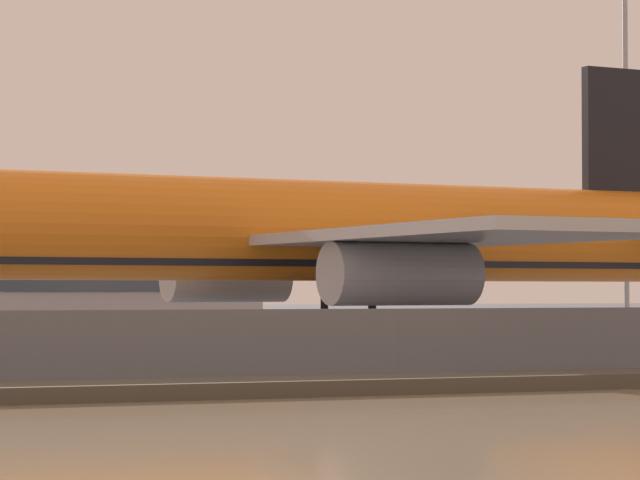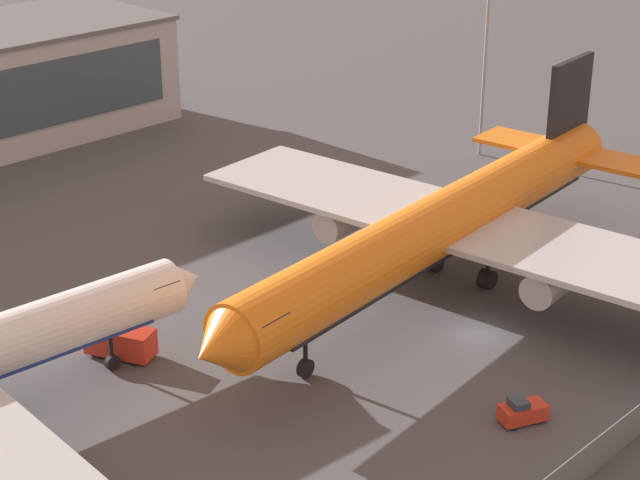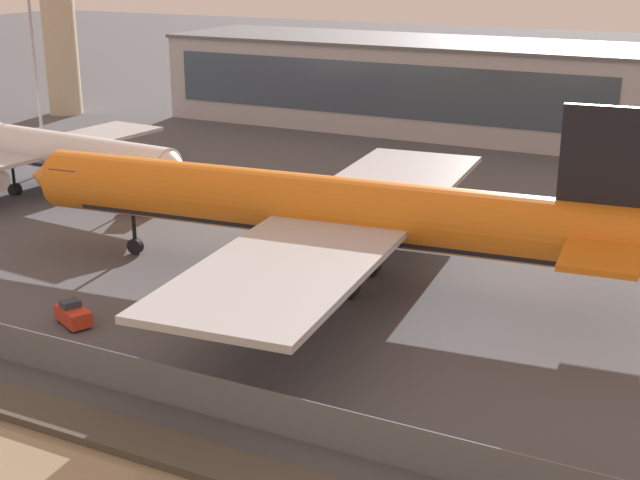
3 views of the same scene
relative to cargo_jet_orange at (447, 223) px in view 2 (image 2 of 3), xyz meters
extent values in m
plane|color=#4C4C51|center=(-4.58, -6.96, -6.05)|extent=(500.00, 500.00, 0.00)
cylinder|color=orange|center=(-0.88, -0.08, 0.22)|extent=(50.76, 9.97, 5.12)
cone|color=orange|center=(-27.41, -2.66, 0.22)|extent=(3.78, 5.17, 4.87)
cone|color=orange|center=(25.66, 2.49, 0.22)|extent=(3.76, 4.91, 4.61)
cube|color=#232D3D|center=(-24.00, -2.33, 0.86)|extent=(3.22, 4.61, 1.54)
cube|color=black|center=(-0.88, -0.08, -1.19)|extent=(43.13, 8.22, 0.92)
cube|color=#B7BABF|center=(2.81, -11.91, -0.42)|extent=(13.40, 25.20, 0.51)
cube|color=#B7BABF|center=(0.47, 12.22, -0.42)|extent=(13.40, 25.20, 0.51)
cylinder|color=#B7BABF|center=(1.11, -10.12, -2.08)|extent=(7.31, 3.49, 2.82)
cylinder|color=#B7BABF|center=(-0.85, 10.15, -2.08)|extent=(7.31, 3.49, 2.82)
cube|color=black|center=(21.24, 2.06, 5.35)|extent=(7.60, 1.34, 8.71)
cube|color=orange|center=(21.67, -2.37, 0.61)|extent=(5.88, 9.33, 0.41)
cube|color=orange|center=(20.82, 6.48, 0.61)|extent=(5.88, 9.33, 0.41)
cylinder|color=black|center=(-18.47, -1.79, -3.84)|extent=(0.36, 0.36, 3.00)
cylinder|color=black|center=(-18.47, -1.79, -5.33)|extent=(1.48, 0.70, 1.43)
cylinder|color=black|center=(2.90, -2.42, -3.84)|extent=(0.41, 0.41, 3.00)
cylinder|color=black|center=(2.90, -2.42, -5.33)|extent=(1.75, 1.31, 1.65)
cylinder|color=black|center=(2.38, 2.93, -3.84)|extent=(0.41, 0.41, 3.00)
cylinder|color=black|center=(2.38, 2.93, -5.33)|extent=(1.75, 1.31, 1.65)
cone|color=white|center=(-21.00, 8.61, -0.94)|extent=(3.01, 4.16, 3.97)
cube|color=#232D3D|center=(-23.59, 8.80, -0.42)|extent=(2.56, 3.71, 1.25)
cylinder|color=black|center=(-27.57, 9.11, -4.25)|extent=(0.29, 0.29, 2.44)
cylinder|color=black|center=(-27.57, 9.11, -5.47)|extent=(1.20, 0.55, 1.17)
cube|color=red|center=(-12.47, -16.46, -5.31)|extent=(3.58, 2.79, 1.11)
cube|color=#283847|center=(-12.83, -16.29, -4.50)|extent=(1.55, 1.63, 0.50)
cylinder|color=black|center=(-13.65, -16.67, -5.70)|extent=(0.73, 0.49, 0.70)
cylinder|color=black|center=(-13.09, -15.43, -5.70)|extent=(0.73, 0.49, 0.70)
cylinder|color=black|center=(-11.85, -17.49, -5.70)|extent=(0.73, 0.49, 0.70)
cylinder|color=black|center=(-11.28, -16.26, -5.70)|extent=(0.73, 0.49, 0.70)
cube|color=red|center=(-25.94, 10.31, -4.79)|extent=(4.02, 5.61, 2.07)
cube|color=#283847|center=(-26.67, 11.98, -4.40)|extent=(2.29, 1.85, 0.83)
cube|color=orange|center=(-25.94, 10.31, -3.65)|extent=(1.16, 0.88, 0.16)
cylinder|color=black|center=(-27.44, 11.41, -5.63)|extent=(0.54, 0.86, 0.84)
cylinder|color=black|center=(-25.74, 12.16, -5.63)|extent=(0.54, 0.86, 0.84)
cylinder|color=black|center=(-26.14, 8.46, -5.63)|extent=(0.54, 0.86, 0.84)
cylinder|color=black|center=(-24.43, 9.21, -5.63)|extent=(0.54, 0.86, 0.84)
cylinder|color=#93969B|center=(30.72, 18.74, 6.52)|extent=(0.36, 0.36, 25.14)
camera|label=1|loc=(-25.82, -72.01, -2.78)|focal=85.00mm
camera|label=2|loc=(-66.03, -49.21, 33.99)|focal=60.00mm
camera|label=3|loc=(30.59, -61.18, 20.07)|focal=50.00mm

